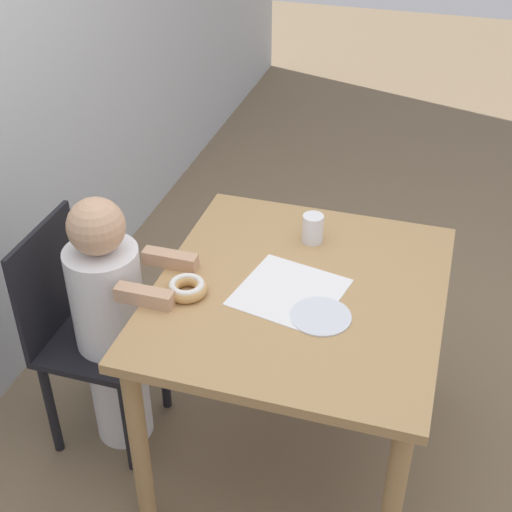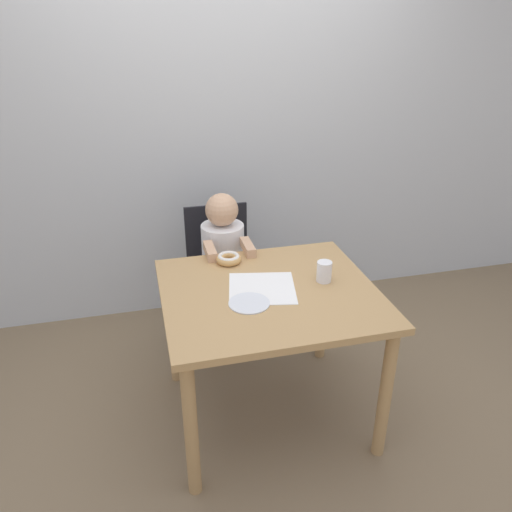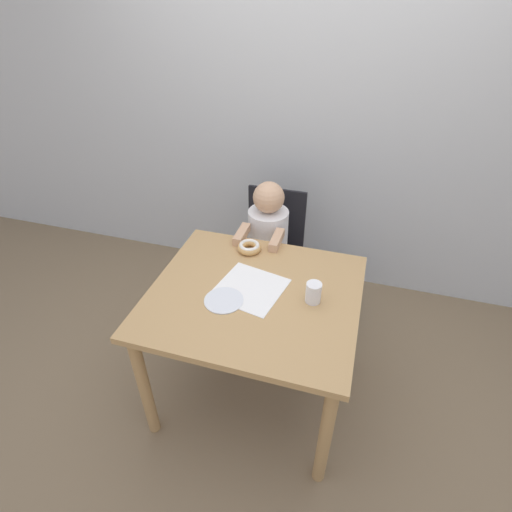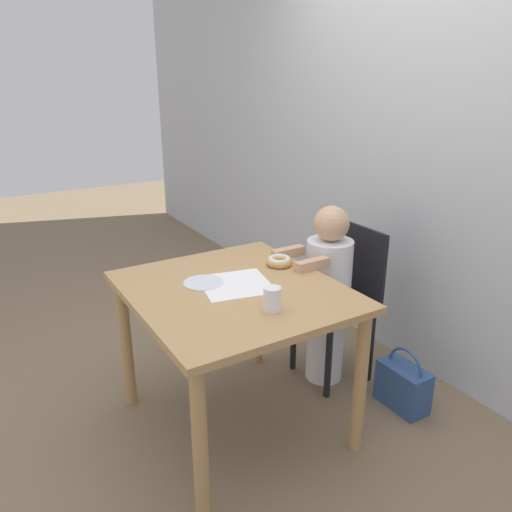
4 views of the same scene
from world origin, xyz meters
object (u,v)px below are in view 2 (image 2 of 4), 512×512
Objects in this scene: handbag at (283,305)px; cup at (324,272)px; donut at (229,258)px; chair at (221,274)px; child_figure at (224,274)px.

handbag is 1.05m from cup.
cup reaches higher than donut.
cup is (-0.05, -0.80, 0.68)m from handbag.
chair is 0.52m from donut.
child_figure is 0.40m from donut.
chair is at bearing 118.00° from cup.
chair reaches higher than donut.
handbag is (0.44, 0.07, -0.34)m from chair.
donut is 0.93m from handbag.
donut is 1.28× the size of cup.
child_figure is 9.92× the size of cup.
cup reaches higher than handbag.
child_figure is at bearing 85.17° from donut.
handbag is 3.34× the size of cup.
child_figure reaches higher than donut.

